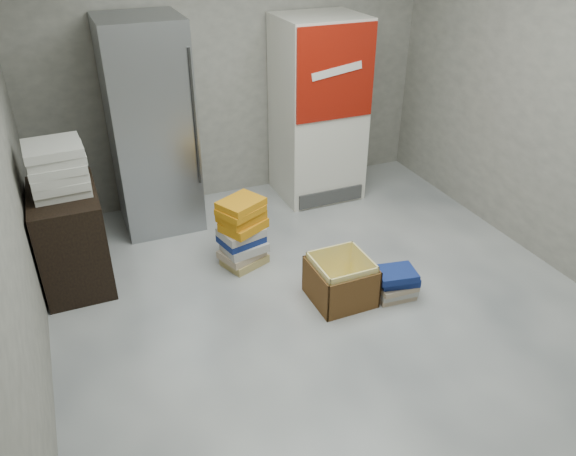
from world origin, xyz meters
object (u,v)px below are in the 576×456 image
(steel_fridge, at_px, (151,127))
(coke_cooler, at_px, (318,110))
(phonebook_stack_main, at_px, (242,233))
(cardboard_box, at_px, (341,283))
(wood_shelf, at_px, (71,238))

(steel_fridge, xyz_separation_m, coke_cooler, (1.65, -0.01, -0.05))
(steel_fridge, distance_m, phonebook_stack_main, 1.31)
(steel_fridge, height_order, coke_cooler, steel_fridge)
(coke_cooler, distance_m, cardboard_box, 2.03)
(phonebook_stack_main, bearing_deg, wood_shelf, 148.34)
(wood_shelf, relative_size, phonebook_stack_main, 1.30)
(cardboard_box, bearing_deg, coke_cooler, 69.94)
(steel_fridge, bearing_deg, phonebook_stack_main, -64.70)
(wood_shelf, height_order, cardboard_box, wood_shelf)
(coke_cooler, bearing_deg, phonebook_stack_main, -138.67)
(coke_cooler, xyz_separation_m, wood_shelf, (-2.48, -0.72, -0.50))
(steel_fridge, height_order, phonebook_stack_main, steel_fridge)
(wood_shelf, relative_size, cardboard_box, 1.76)
(coke_cooler, bearing_deg, steel_fridge, 179.82)
(steel_fridge, bearing_deg, coke_cooler, -0.18)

